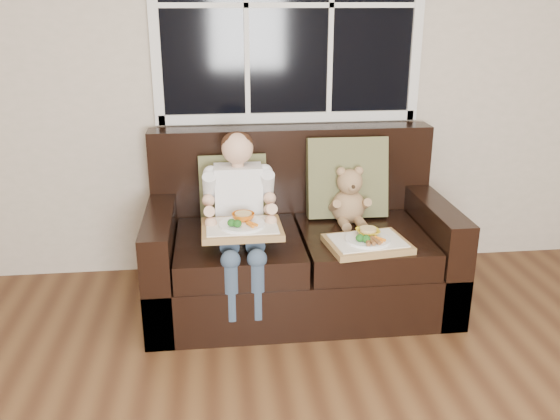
{
  "coord_description": "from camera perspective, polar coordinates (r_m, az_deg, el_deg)",
  "views": [
    {
      "loc": [
        -0.34,
        -1.13,
        1.68
      ],
      "look_at": [
        -0.0,
        1.85,
        0.61
      ],
      "focal_mm": 38.0,
      "sensor_mm": 36.0,
      "label": 1
    }
  ],
  "objects": [
    {
      "name": "room_walls",
      "position": [
        1.19,
        10.71,
        15.04
      ],
      "size": [
        4.52,
        5.02,
        2.71
      ],
      "color": "beige",
      "rests_on": "ground"
    },
    {
      "name": "window_back",
      "position": [
        3.64,
        0.85,
        19.12
      ],
      "size": [
        1.62,
        0.04,
        1.37
      ],
      "color": "black",
      "rests_on": "room_walls"
    },
    {
      "name": "loveseat",
      "position": [
        3.47,
        1.71,
        -3.71
      ],
      "size": [
        1.7,
        0.92,
        0.96
      ],
      "color": "black",
      "rests_on": "ground"
    },
    {
      "name": "pillow_left",
      "position": [
        3.46,
        -4.55,
        2.13
      ],
      "size": [
        0.4,
        0.19,
        0.4
      ],
      "rotation": [
        -0.21,
        0.0,
        0.05
      ],
      "color": "olive",
      "rests_on": "loveseat"
    },
    {
      "name": "pillow_right",
      "position": [
        3.54,
        6.43,
        3.15
      ],
      "size": [
        0.48,
        0.22,
        0.49
      ],
      "rotation": [
        -0.21,
        0.0,
        -0.02
      ],
      "color": "olive",
      "rests_on": "loveseat"
    },
    {
      "name": "child",
      "position": [
        3.21,
        -3.93,
        0.68
      ],
      "size": [
        0.38,
        0.6,
        0.86
      ],
      "color": "white",
      "rests_on": "loveseat"
    },
    {
      "name": "teddy_bear",
      "position": [
        3.45,
        6.65,
        0.99
      ],
      "size": [
        0.2,
        0.26,
        0.35
      ],
      "rotation": [
        0.0,
        0.0,
        0.03
      ],
      "color": "tan",
      "rests_on": "loveseat"
    },
    {
      "name": "tray_left",
      "position": [
        3.06,
        -3.69,
        -1.64
      ],
      "size": [
        0.42,
        0.32,
        0.09
      ],
      "rotation": [
        0.0,
        0.0,
        0.01
      ],
      "color": "#9D7B47",
      "rests_on": "child"
    },
    {
      "name": "tray_right",
      "position": [
        3.15,
        8.4,
        -3.06
      ],
      "size": [
        0.45,
        0.37,
        0.09
      ],
      "rotation": [
        0.0,
        0.0,
        0.14
      ],
      "color": "#9D7B47",
      "rests_on": "loveseat"
    }
  ]
}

